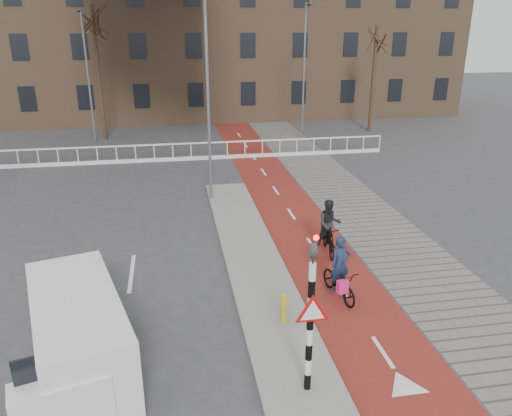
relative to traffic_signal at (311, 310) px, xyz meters
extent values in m
plane|color=#38383A|center=(0.60, 2.02, -1.99)|extent=(120.00, 120.00, 0.00)
cube|color=maroon|center=(2.10, 12.02, -1.98)|extent=(2.50, 60.00, 0.01)
cube|color=slate|center=(4.90, 12.02, -1.98)|extent=(3.00, 60.00, 0.01)
cube|color=gray|center=(-0.10, 6.02, -1.93)|extent=(1.80, 16.00, 0.12)
cylinder|color=black|center=(0.00, 0.02, -0.43)|extent=(0.14, 0.14, 2.88)
imported|color=black|center=(0.00, 0.02, 1.41)|extent=(0.13, 0.16, 0.80)
cylinder|color=#FF0C05|center=(0.00, -0.12, 1.59)|extent=(0.11, 0.02, 0.11)
cylinder|color=yellow|center=(0.05, 2.47, -1.48)|extent=(0.12, 0.12, 0.78)
imported|color=black|center=(1.88, 3.58, -1.53)|extent=(0.91, 1.80, 0.90)
imported|color=#192747|center=(1.88, 3.58, -0.96)|extent=(0.63, 0.48, 1.57)
cube|color=#EA2171|center=(1.78, 3.04, -1.35)|extent=(0.32, 0.24, 0.35)
imported|color=black|center=(2.44, 6.32, -1.46)|extent=(0.64, 1.76, 1.04)
imported|color=black|center=(2.44, 6.32, -0.93)|extent=(0.84, 0.69, 1.63)
cube|color=white|center=(-4.66, 1.55, -1.01)|extent=(2.81, 4.57, 1.71)
cube|color=#1A7A42|center=(-5.53, 1.55, -1.11)|extent=(0.76, 2.63, 0.55)
cube|color=#1A7A42|center=(-3.80, 1.55, -1.11)|extent=(0.76, 2.63, 0.55)
cube|color=black|center=(-4.66, -0.23, -0.61)|extent=(1.49, 0.47, 0.90)
cylinder|color=black|center=(-4.96, -0.04, -1.69)|extent=(0.37, 0.63, 0.60)
cylinder|color=black|center=(-3.57, 0.36, -1.69)|extent=(0.37, 0.63, 0.60)
cylinder|color=black|center=(-5.76, 2.75, -1.69)|extent=(0.37, 0.63, 0.60)
cylinder|color=black|center=(-4.36, 3.15, -1.69)|extent=(0.37, 0.63, 0.60)
cube|color=silver|center=(-4.40, 19.02, -1.04)|extent=(28.00, 0.08, 0.08)
cube|color=silver|center=(-4.40, 19.02, -1.89)|extent=(28.00, 0.10, 0.20)
cube|color=#7F6047|center=(-2.40, 34.02, 4.01)|extent=(46.00, 10.00, 12.00)
cylinder|color=#302115|center=(-6.66, 25.26, 2.09)|extent=(0.25, 0.25, 8.16)
cylinder|color=#302115|center=(11.29, 24.74, 1.50)|extent=(0.25, 0.25, 6.98)
cylinder|color=slate|center=(-0.90, 12.20, 2.17)|extent=(0.12, 0.12, 8.31)
cylinder|color=slate|center=(-7.22, 24.66, 1.96)|extent=(0.12, 0.12, 7.90)
cylinder|color=slate|center=(6.03, 23.30, 2.14)|extent=(0.12, 0.12, 8.26)
camera|label=1|loc=(-2.48, -8.02, 5.24)|focal=35.00mm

